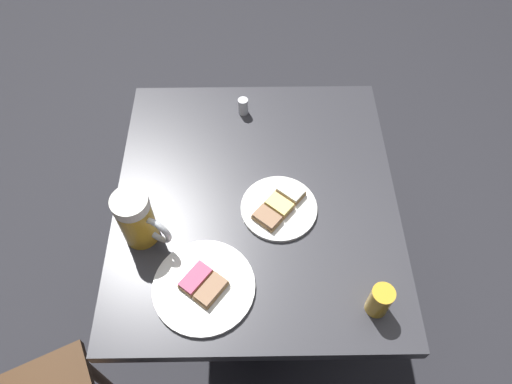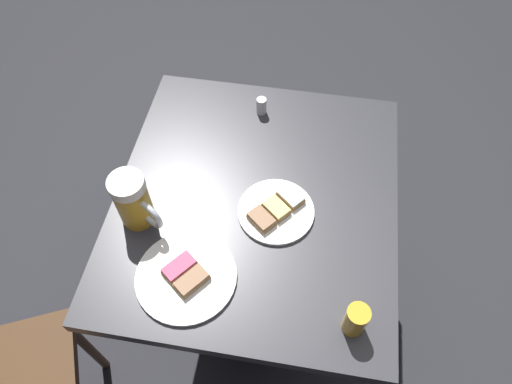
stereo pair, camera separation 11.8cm
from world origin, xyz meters
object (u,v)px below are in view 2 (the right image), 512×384
Objects in this scene: salt_shaker at (261,106)px; plate_far at (186,276)px; beer_mug at (134,201)px; beer_glass_small at (356,320)px; plate_near at (276,210)px.

plate_far is at bearing -9.22° from salt_shaker.
salt_shaker is at bearing 149.41° from beer_mug.
beer_mug is at bearing -109.42° from beer_glass_small.
beer_mug is 0.47m from salt_shaker.
beer_mug is 3.03× the size of salt_shaker.
beer_glass_small is at bearing 38.05° from plate_near.
plate_near is 3.76× the size of salt_shaker.
plate_near is 0.33m from beer_glass_small.
beer_mug is at bearing -131.78° from plate_far.
plate_near is at bearing 102.25° from beer_mug.
beer_glass_small is 0.66m from salt_shaker.
beer_mug reaches higher than beer_glass_small.
beer_glass_small is at bearing 70.58° from beer_mug.
plate_near is 0.34m from beer_mug.
beer_mug is 0.56m from beer_glass_small.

